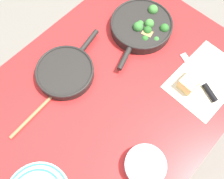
{
  "coord_description": "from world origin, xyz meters",
  "views": [
    {
      "loc": [
        -0.31,
        -0.29,
        1.72
      ],
      "look_at": [
        0.0,
        0.0,
        0.75
      ],
      "focal_mm": 40.0,
      "sensor_mm": 36.0,
      "label": 1
    }
  ],
  "objects_px": {
    "wooden_spoon": "(50,99)",
    "prep_bowl_steel": "(145,166)",
    "grater_knife": "(203,84)",
    "cheese_block": "(190,82)",
    "skillet_broccoli": "(142,26)",
    "skillet_eggs": "(66,72)"
  },
  "relations": [
    {
      "from": "prep_bowl_steel",
      "to": "skillet_eggs",
      "type": "bearing_deg",
      "value": 82.23
    },
    {
      "from": "wooden_spoon",
      "to": "cheese_block",
      "type": "relative_size",
      "value": 3.67
    },
    {
      "from": "wooden_spoon",
      "to": "grater_knife",
      "type": "xyz_separation_m",
      "value": [
        0.5,
        -0.44,
        0.0
      ]
    },
    {
      "from": "skillet_broccoli",
      "to": "grater_knife",
      "type": "distance_m",
      "value": 0.39
    },
    {
      "from": "wooden_spoon",
      "to": "prep_bowl_steel",
      "type": "xyz_separation_m",
      "value": [
        0.06,
        -0.47,
        0.02
      ]
    },
    {
      "from": "grater_knife",
      "to": "cheese_block",
      "type": "distance_m",
      "value": 0.07
    },
    {
      "from": "skillet_eggs",
      "to": "grater_knife",
      "type": "relative_size",
      "value": 1.51
    },
    {
      "from": "skillet_eggs",
      "to": "grater_knife",
      "type": "distance_m",
      "value": 0.6
    },
    {
      "from": "skillet_broccoli",
      "to": "grater_knife",
      "type": "height_order",
      "value": "skillet_broccoli"
    },
    {
      "from": "skillet_broccoli",
      "to": "grater_knife",
      "type": "bearing_deg",
      "value": 65.41
    },
    {
      "from": "skillet_broccoli",
      "to": "grater_knife",
      "type": "relative_size",
      "value": 1.6
    },
    {
      "from": "wooden_spoon",
      "to": "grater_knife",
      "type": "height_order",
      "value": "grater_knife"
    },
    {
      "from": "cheese_block",
      "to": "prep_bowl_steel",
      "type": "bearing_deg",
      "value": -168.77
    },
    {
      "from": "skillet_broccoli",
      "to": "prep_bowl_steel",
      "type": "distance_m",
      "value": 0.64
    },
    {
      "from": "cheese_block",
      "to": "grater_knife",
      "type": "bearing_deg",
      "value": -46.26
    },
    {
      "from": "skillet_broccoli",
      "to": "prep_bowl_steel",
      "type": "relative_size",
      "value": 2.59
    },
    {
      "from": "skillet_eggs",
      "to": "prep_bowl_steel",
      "type": "xyz_separation_m",
      "value": [
        -0.07,
        -0.51,
        0.0
      ]
    },
    {
      "from": "wooden_spoon",
      "to": "grater_knife",
      "type": "relative_size",
      "value": 1.41
    },
    {
      "from": "skillet_broccoli",
      "to": "wooden_spoon",
      "type": "bearing_deg",
      "value": -23.98
    },
    {
      "from": "wooden_spoon",
      "to": "cheese_block",
      "type": "bearing_deg",
      "value": -43.73
    },
    {
      "from": "skillet_eggs",
      "to": "cheese_block",
      "type": "xyz_separation_m",
      "value": [
        0.33,
        -0.43,
        0.0
      ]
    },
    {
      "from": "wooden_spoon",
      "to": "cheese_block",
      "type": "xyz_separation_m",
      "value": [
        0.46,
        -0.39,
        0.02
      ]
    }
  ]
}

